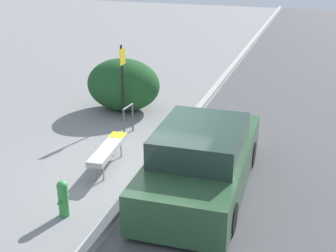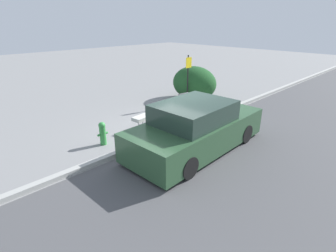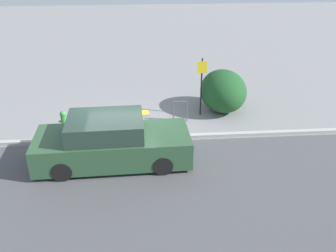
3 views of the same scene
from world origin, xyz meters
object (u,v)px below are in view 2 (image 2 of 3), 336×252
(fire_hydrant, at_px, (103,133))
(bike_rack, at_px, (183,100))
(sign_post, at_px, (188,76))
(parked_car_near, at_px, (196,128))
(bench, at_px, (153,114))

(fire_hydrant, bearing_deg, bike_rack, 5.70)
(sign_post, xyz_separation_m, fire_hydrant, (-5.15, -0.95, -0.98))
(fire_hydrant, xyz_separation_m, parked_car_near, (1.86, -2.29, 0.28))
(bike_rack, relative_size, sign_post, 0.36)
(bike_rack, xyz_separation_m, fire_hydrant, (-4.28, -0.43, -0.09))
(fire_hydrant, distance_m, parked_car_near, 2.97)
(bike_rack, bearing_deg, parked_car_near, -131.61)
(sign_post, bearing_deg, parked_car_near, -135.42)
(bench, relative_size, sign_post, 0.80)
(sign_post, bearing_deg, fire_hydrant, -169.59)
(bike_rack, xyz_separation_m, sign_post, (0.87, 0.52, 0.88))
(sign_post, relative_size, fire_hydrant, 3.01)
(sign_post, height_order, parked_car_near, sign_post)
(fire_hydrant, bearing_deg, bench, 1.69)
(sign_post, xyz_separation_m, parked_car_near, (-3.29, -3.24, -0.70))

